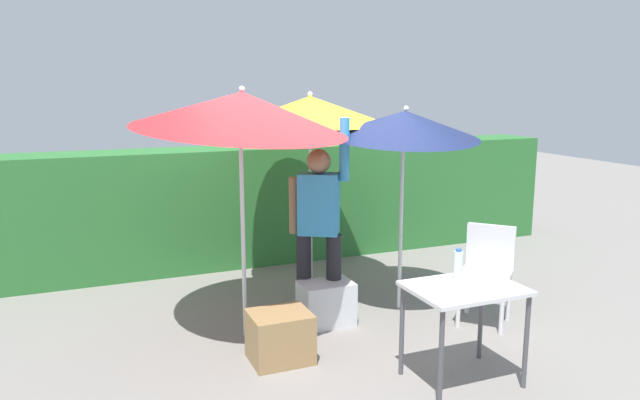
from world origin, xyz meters
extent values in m
plane|color=gray|center=(0.00, 0.00, 0.00)|extent=(24.00, 24.00, 0.00)
cube|color=#2D7033|center=(0.00, 2.24, 0.71)|extent=(8.00, 0.70, 1.42)
cylinder|color=silver|center=(0.15, 0.92, 0.88)|extent=(0.04, 0.04, 1.76)
cone|color=yellow|center=(0.15, 0.92, 1.91)|extent=(1.65, 1.64, 0.29)
sphere|color=silver|center=(0.15, 0.92, 2.07)|extent=(0.05, 0.05, 0.05)
cylinder|color=silver|center=(-0.82, 0.03, 0.90)|extent=(0.04, 0.04, 1.80)
cone|color=red|center=(-0.81, 0.04, 1.95)|extent=(1.82, 1.82, 0.55)
sphere|color=silver|center=(-0.80, 0.05, 2.13)|extent=(0.05, 0.05, 0.05)
cylinder|color=silver|center=(0.75, 0.08, 0.84)|extent=(0.04, 0.04, 1.68)
cone|color=#19234C|center=(0.76, 0.08, 1.80)|extent=(1.42, 1.43, 0.39)
sphere|color=silver|center=(0.77, 0.08, 1.95)|extent=(0.05, 0.05, 0.05)
cylinder|color=black|center=(0.04, 0.06, 0.41)|extent=(0.14, 0.14, 0.82)
cylinder|color=black|center=(-0.20, 0.20, 0.41)|extent=(0.14, 0.14, 0.82)
cube|color=#338EC6|center=(-0.08, 0.13, 1.10)|extent=(0.42, 0.37, 0.56)
sphere|color=#8C6647|center=(-0.08, 0.13, 1.49)|extent=(0.22, 0.22, 0.22)
cylinder|color=#338EC6|center=(0.11, 0.01, 1.60)|extent=(0.12, 0.12, 0.56)
cylinder|color=#8C6647|center=(-0.28, 0.25, 1.08)|extent=(0.12, 0.12, 0.52)
cylinder|color=silver|center=(1.01, -0.54, 0.22)|extent=(0.04, 0.04, 0.44)
cylinder|color=silver|center=(1.26, -0.82, 0.22)|extent=(0.04, 0.04, 0.44)
cylinder|color=silver|center=(1.29, -0.28, 0.22)|extent=(0.04, 0.04, 0.44)
cylinder|color=silver|center=(1.55, -0.56, 0.22)|extent=(0.04, 0.04, 0.44)
cube|color=silver|center=(1.28, -0.55, 0.47)|extent=(0.62, 0.62, 0.05)
cube|color=silver|center=(1.43, -0.42, 0.69)|extent=(0.32, 0.35, 0.40)
cube|color=silver|center=(-0.07, -0.02, 0.20)|extent=(0.48, 0.33, 0.40)
cube|color=#9E7A4C|center=(-0.70, -0.56, 0.20)|extent=(0.47, 0.40, 0.40)
cylinder|color=#4C4C51|center=(0.80, -1.13, 0.35)|extent=(0.04, 0.04, 0.70)
cylinder|color=#4C4C51|center=(0.08, -1.13, 0.35)|extent=(0.04, 0.04, 0.70)
cylinder|color=#4C4C51|center=(0.80, -1.65, 0.35)|extent=(0.04, 0.04, 0.70)
cylinder|color=#4C4C51|center=(0.08, -1.65, 0.35)|extent=(0.04, 0.04, 0.70)
cube|color=silver|center=(0.44, -1.39, 0.72)|extent=(0.80, 0.60, 0.03)
cylinder|color=silver|center=(0.47, -1.25, 0.84)|extent=(0.07, 0.07, 0.22)
cylinder|color=#2D60B7|center=(0.47, -1.25, 0.96)|extent=(0.04, 0.04, 0.02)
camera|label=1|loc=(-2.11, -4.81, 2.16)|focal=33.73mm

